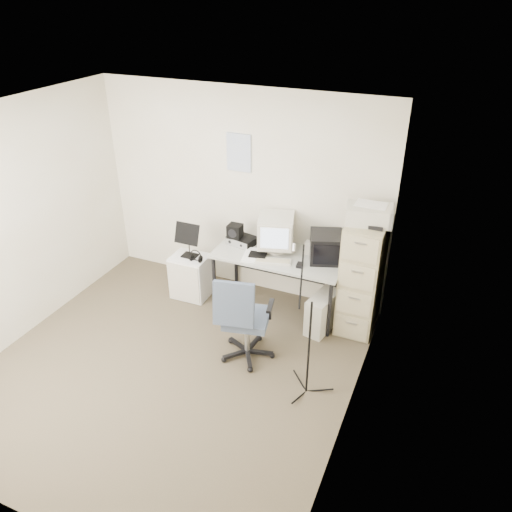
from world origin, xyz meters
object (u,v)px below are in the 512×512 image
at_px(side_cart, 191,276).
at_px(office_chair, 247,316).
at_px(filing_cabinet, 362,276).
at_px(desk, 279,282).

bearing_deg(side_cart, office_chair, -36.03).
xyz_separation_m(filing_cabinet, desk, (-0.95, -0.03, -0.29)).
relative_size(desk, office_chair, 1.51).
height_order(desk, side_cart, desk).
xyz_separation_m(desk, office_chair, (0.01, -0.95, 0.13)).
distance_m(office_chair, side_cart, 1.37).
distance_m(filing_cabinet, side_cart, 2.09).
height_order(filing_cabinet, office_chair, filing_cabinet).
xyz_separation_m(desk, side_cart, (-1.10, -0.17, -0.09)).
distance_m(filing_cabinet, office_chair, 1.36).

